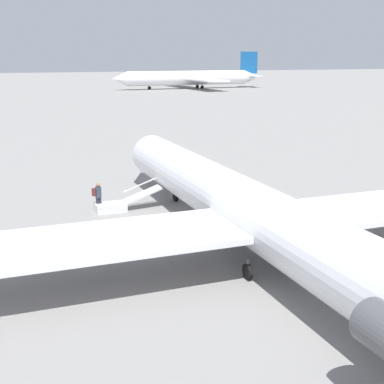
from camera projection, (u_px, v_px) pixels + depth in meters
name	position (u px, v px, depth m)	size (l,w,h in m)	color
ground_plane	(243.00, 252.00, 25.16)	(600.00, 600.00, 0.00)	gray
airplane_main	(254.00, 214.00, 23.67)	(36.35, 27.77, 7.27)	silver
airplane_far_left	(191.00, 78.00, 151.71)	(34.02, 45.22, 10.32)	white
boarding_stairs	(117.00, 204.00, 31.77)	(1.13, 4.04, 1.77)	silver
passenger	(98.00, 195.00, 31.45)	(0.36, 0.54, 1.74)	#23232D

